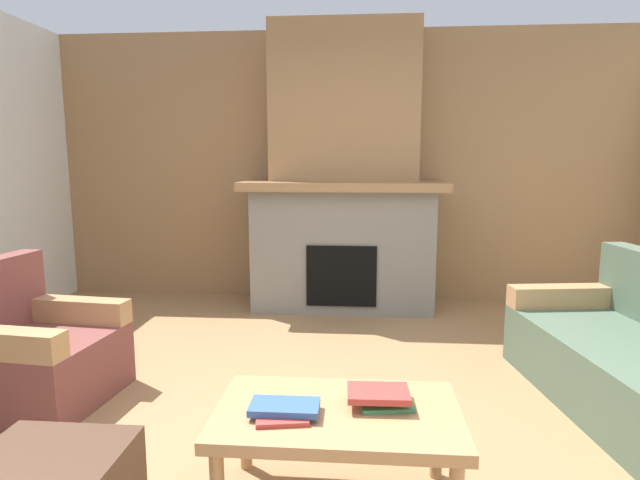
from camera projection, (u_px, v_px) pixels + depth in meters
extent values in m
plane|color=#9E754C|center=(323.00, 449.00, 2.60)|extent=(9.00, 9.00, 0.00)
cube|color=#997047|center=(345.00, 168.00, 5.35)|extent=(6.00, 0.12, 2.70)
cube|color=gray|center=(343.00, 248.00, 5.06)|extent=(1.70, 0.70, 1.15)
cube|color=black|center=(341.00, 276.00, 4.77)|extent=(0.64, 0.08, 0.56)
cube|color=#997047|center=(343.00, 185.00, 4.92)|extent=(1.90, 0.82, 0.08)
cube|color=#997047|center=(344.00, 103.00, 4.95)|extent=(1.40, 0.50, 1.47)
cube|color=tan|center=(569.00, 296.00, 3.68)|extent=(0.85, 0.28, 0.15)
cube|color=brown|center=(42.00, 369.00, 3.09)|extent=(0.83, 0.83, 0.40)
cube|color=tan|center=(72.00, 310.00, 3.35)|extent=(0.77, 0.22, 0.15)
cube|color=tan|center=(338.00, 415.00, 2.12)|extent=(1.00, 0.60, 0.05)
cylinder|color=tan|center=(246.00, 429.00, 2.42)|extent=(0.06, 0.06, 0.38)
cylinder|color=tan|center=(437.00, 437.00, 2.35)|extent=(0.06, 0.06, 0.38)
cube|color=#B23833|center=(282.00, 413.00, 2.06)|extent=(0.24, 0.24, 0.02)
cube|color=#335699|center=(285.00, 407.00, 2.07)|extent=(0.28, 0.15, 0.03)
cube|color=#3D7F4C|center=(386.00, 403.00, 2.15)|extent=(0.24, 0.19, 0.02)
cube|color=gold|center=(383.00, 396.00, 2.17)|extent=(0.23, 0.15, 0.02)
cube|color=#B23833|center=(378.00, 393.00, 2.14)|extent=(0.26, 0.18, 0.03)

